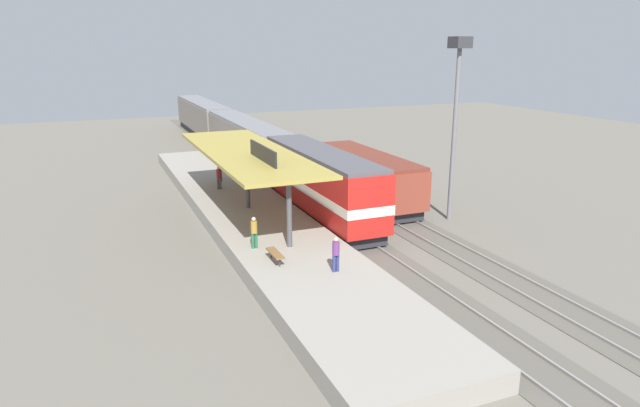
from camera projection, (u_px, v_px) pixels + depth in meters
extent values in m
plane|color=#666056|center=(339.00, 210.00, 39.38)|extent=(120.00, 120.00, 0.00)
cube|color=#565249|center=(313.00, 213.00, 38.62)|extent=(3.20, 110.00, 0.04)
cube|color=gray|center=(304.00, 213.00, 38.34)|extent=(0.10, 110.00, 0.16)
cube|color=gray|center=(323.00, 211.00, 38.88)|extent=(0.10, 110.00, 0.16)
cube|color=#565249|center=(372.00, 206.00, 40.34)|extent=(3.20, 110.00, 0.04)
cube|color=gray|center=(363.00, 206.00, 40.06)|extent=(0.10, 110.00, 0.16)
cube|color=gray|center=(381.00, 204.00, 40.59)|extent=(0.10, 110.00, 0.16)
cube|color=gray|center=(249.00, 214.00, 36.79)|extent=(6.00, 44.00, 0.90)
cylinder|color=#47474C|center=(289.00, 214.00, 29.08)|extent=(0.28, 0.28, 3.60)
cylinder|color=#47474C|center=(247.00, 181.00, 36.18)|extent=(0.28, 0.28, 3.60)
cylinder|color=#47474C|center=(219.00, 159.00, 43.27)|extent=(0.28, 0.28, 3.60)
cube|color=#A38E3D|center=(246.00, 152.00, 35.66)|extent=(5.20, 18.00, 0.20)
cube|color=black|center=(263.00, 153.00, 32.32)|extent=(0.12, 4.80, 0.90)
cylinder|color=#333338|center=(280.00, 262.00, 26.82)|extent=(0.07, 0.07, 0.42)
cylinder|color=#333338|center=(271.00, 254.00, 27.97)|extent=(0.07, 0.07, 0.42)
cube|color=brown|center=(275.00, 253.00, 27.32)|extent=(0.44, 1.70, 0.08)
cube|color=#28282D|center=(320.00, 211.00, 37.35)|extent=(2.60, 13.60, 0.70)
cube|color=red|center=(320.00, 180.00, 36.78)|extent=(2.90, 14.40, 3.50)
cube|color=#4C4C51|center=(320.00, 152.00, 36.27)|extent=(2.78, 14.11, 0.24)
cube|color=silver|center=(320.00, 184.00, 36.85)|extent=(2.93, 14.43, 0.56)
cube|color=#28282D|center=(247.00, 161.00, 53.31)|extent=(2.60, 19.20, 0.70)
cube|color=slate|center=(247.00, 141.00, 52.77)|extent=(2.90, 20.00, 3.30)
cube|color=slate|center=(246.00, 122.00, 52.29)|extent=(2.78, 19.60, 0.24)
cube|color=#28282D|center=(203.00, 132.00, 71.76)|extent=(2.60, 19.20, 0.70)
cube|color=slate|center=(202.00, 116.00, 71.22)|extent=(2.90, 20.00, 3.30)
cube|color=slate|center=(202.00, 102.00, 70.74)|extent=(2.78, 19.60, 0.24)
cube|color=#28282D|center=(367.00, 197.00, 40.88)|extent=(2.50, 11.20, 0.70)
cube|color=brown|center=(368.00, 175.00, 40.43)|extent=(2.80, 12.00, 2.60)
cube|color=maroon|center=(368.00, 155.00, 40.05)|extent=(2.69, 11.76, 0.24)
cylinder|color=slate|center=(454.00, 137.00, 35.76)|extent=(0.28, 0.28, 11.00)
cube|color=#333338|center=(460.00, 42.00, 34.17)|extent=(1.10, 1.10, 0.70)
cylinder|color=#23603D|center=(253.00, 241.00, 29.18)|extent=(0.16, 0.16, 0.84)
cylinder|color=#23603D|center=(256.00, 240.00, 29.25)|extent=(0.16, 0.16, 0.84)
cylinder|color=olive|center=(254.00, 227.00, 29.01)|extent=(0.34, 0.34, 0.64)
sphere|color=tan|center=(254.00, 219.00, 28.89)|extent=(0.23, 0.23, 0.23)
cylinder|color=navy|center=(334.00, 263.00, 26.14)|extent=(0.16, 0.16, 0.84)
cylinder|color=navy|center=(337.00, 263.00, 26.21)|extent=(0.16, 0.16, 0.84)
cylinder|color=#663375|center=(336.00, 248.00, 25.97)|extent=(0.34, 0.34, 0.64)
sphere|color=tan|center=(336.00, 240.00, 25.85)|extent=(0.23, 0.23, 0.23)
cylinder|color=#4C4C51|center=(218.00, 184.00, 41.28)|extent=(0.16, 0.16, 0.84)
cylinder|color=#4C4C51|center=(220.00, 183.00, 41.35)|extent=(0.16, 0.16, 0.84)
cylinder|color=maroon|center=(219.00, 174.00, 41.12)|extent=(0.34, 0.34, 0.64)
sphere|color=tan|center=(218.00, 168.00, 41.00)|extent=(0.23, 0.23, 0.23)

